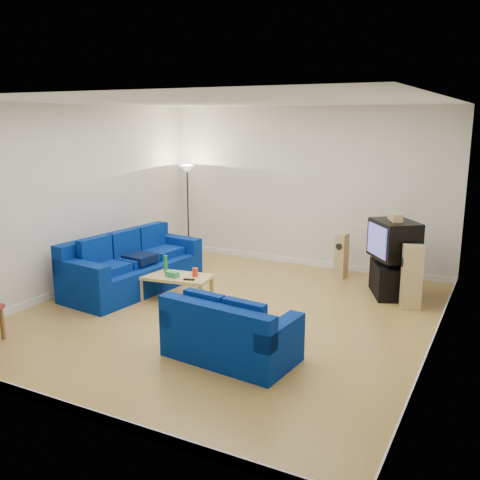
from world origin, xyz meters
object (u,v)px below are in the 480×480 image
at_px(coffee_table, 176,279).
at_px(tv_stand, 389,279).
at_px(sofa_three_seat, 131,269).
at_px(television, 394,240).
at_px(sofa_loveseat, 229,336).

relative_size(coffee_table, tv_stand, 1.36).
height_order(sofa_three_seat, tv_stand, sofa_three_seat).
height_order(tv_stand, television, television).
distance_m(sofa_three_seat, coffee_table, 1.05).
relative_size(sofa_three_seat, coffee_table, 2.12).
distance_m(sofa_three_seat, television, 4.56).
distance_m(sofa_loveseat, television, 3.71).
height_order(sofa_loveseat, coffee_table, sofa_loveseat).
xyz_separation_m(sofa_loveseat, tv_stand, (1.23, 3.46, -0.03)).
bearing_deg(coffee_table, sofa_loveseat, -40.31).
bearing_deg(television, tv_stand, -171.04).
relative_size(sofa_three_seat, sofa_loveseat, 1.56).
distance_m(sofa_three_seat, sofa_loveseat, 3.35).
bearing_deg(tv_stand, coffee_table, -82.47).
height_order(coffee_table, tv_stand, tv_stand).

